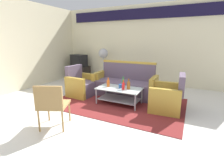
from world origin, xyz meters
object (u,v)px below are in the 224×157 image
at_px(pedestal_fan, 103,55).
at_px(bottle_brown, 129,85).
at_px(bottle_red, 123,86).
at_px(wicker_chair, 52,103).
at_px(bottle_green, 123,83).
at_px(tv_stand, 79,72).
at_px(couch, 125,85).
at_px(bottle_orange, 108,83).
at_px(coffee_table, 119,93).
at_px(cup, 120,86).
at_px(television, 79,60).
at_px(armchair_right, 167,98).
at_px(armchair_left, 82,86).

bearing_deg(pedestal_fan, bottle_brown, -47.54).
relative_size(bottle_red, wicker_chair, 0.28).
height_order(bottle_green, tv_stand, bottle_green).
bearing_deg(couch, bottle_brown, 117.57).
bearing_deg(couch, bottle_orange, 74.20).
height_order(tv_stand, wicker_chair, wicker_chair).
relative_size(coffee_table, bottle_orange, 4.64).
bearing_deg(wicker_chair, pedestal_fan, 80.49).
xyz_separation_m(couch, cup, (0.15, -0.68, 0.14)).
bearing_deg(tv_stand, bottle_red, -35.07).
relative_size(bottle_red, bottle_orange, 0.98).
height_order(couch, wicker_chair, couch).
bearing_deg(cup, television, 144.83).
bearing_deg(television, bottle_brown, 160.31).
bearing_deg(pedestal_fan, bottle_red, -50.43).
bearing_deg(bottle_brown, pedestal_fan, 132.46).
distance_m(couch, coffee_table, 0.71).
height_order(armchair_right, cup, armchair_right).
height_order(bottle_orange, wicker_chair, wicker_chair).
xyz_separation_m(bottle_green, tv_stand, (-2.67, 1.72, -0.25)).
bearing_deg(bottle_green, coffee_table, -101.84).
bearing_deg(tv_stand, armchair_right, -25.07).
xyz_separation_m(tv_stand, pedestal_fan, (1.12, 0.05, 0.75)).
distance_m(couch, wicker_chair, 2.39).
bearing_deg(bottle_green, couch, 106.75).
distance_m(tv_stand, wicker_chair, 4.09).
height_order(coffee_table, bottle_orange, bottle_orange).
height_order(bottle_brown, television, television).
xyz_separation_m(coffee_table, wicker_chair, (-0.58, -1.63, 0.22)).
xyz_separation_m(coffee_table, bottle_green, (0.04, 0.17, 0.24)).
relative_size(bottle_green, television, 0.39).
height_order(bottle_green, bottle_brown, bottle_green).
bearing_deg(couch, armchair_right, 154.84).
xyz_separation_m(armchair_right, television, (-3.78, 1.77, 0.47)).
height_order(couch, bottle_green, couch).
height_order(armchair_left, pedestal_fan, pedestal_fan).
height_order(bottle_brown, tv_stand, bottle_brown).
bearing_deg(cup, wicker_chair, -110.17).
distance_m(couch, bottle_green, 0.59).
relative_size(couch, wicker_chair, 2.15).
bearing_deg(armchair_right, bottle_green, 83.83).
distance_m(bottle_orange, cup, 0.34).
height_order(bottle_red, television, television).
relative_size(couch, armchair_left, 2.13).
bearing_deg(armchair_left, wicker_chair, 24.54).
height_order(armchair_left, bottle_orange, armchair_left).
relative_size(armchair_right, wicker_chair, 1.01).
height_order(armchair_right, bottle_brown, armchair_right).
xyz_separation_m(coffee_table, television, (-2.64, 1.89, 0.49)).
xyz_separation_m(armchair_left, tv_stand, (-1.39, 1.74, -0.03)).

